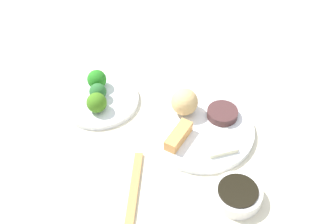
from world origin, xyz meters
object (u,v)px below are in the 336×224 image
(broccoli_plate, at_px, (99,100))
(soy_sauce_bowl, at_px, (237,195))
(main_plate, at_px, (201,130))
(chopsticks_pair, at_px, (134,189))

(broccoli_plate, height_order, soy_sauce_bowl, soy_sauce_bowl)
(broccoli_plate, xyz_separation_m, soy_sauce_bowl, (-0.31, 0.36, 0.01))
(main_plate, relative_size, broccoli_plate, 1.27)
(broccoli_plate, xyz_separation_m, chopsticks_pair, (-0.08, 0.31, -0.00))
(main_plate, distance_m, broccoli_plate, 0.30)
(broccoli_plate, bearing_deg, main_plate, 151.11)
(broccoli_plate, relative_size, chopsticks_pair, 1.02)
(soy_sauce_bowl, height_order, chopsticks_pair, soy_sauce_bowl)
(broccoli_plate, distance_m, soy_sauce_bowl, 0.47)
(main_plate, xyz_separation_m, broccoli_plate, (0.26, -0.14, -0.00))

